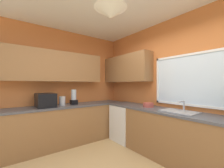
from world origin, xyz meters
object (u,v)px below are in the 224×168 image
Objects in this scene: kettle at (62,101)px; sink_assembly at (180,111)px; dishwasher at (126,123)px; microwave at (45,100)px; bowl at (148,105)px; blender_appliance at (74,98)px.

kettle is 2.44m from sink_assembly.
sink_assembly is at bearing 1.57° from dishwasher.
microwave is (-0.66, -1.72, 0.62)m from dishwasher.
kettle reaches higher than bowl.
microwave reaches higher than dishwasher.
blender_appliance is (0.00, 0.63, 0.02)m from microwave.
bowl is at bearing -179.42° from sink_assembly.
bowl reaches higher than dishwasher.
microwave reaches higher than sink_assembly.
kettle is at bearing -115.01° from dishwasher.
sink_assembly is at bearing 35.36° from kettle.
dishwasher is at bearing 69.02° from microwave.
sink_assembly is (2.01, 1.76, -0.13)m from microwave.
blender_appliance reaches higher than bowl.
bowl is at bearing 40.08° from blender_appliance.
sink_assembly is (1.35, 0.04, 0.48)m from dishwasher.
microwave is 0.63m from blender_appliance.
dishwasher is 1.62m from kettle.
sink_assembly is at bearing 0.58° from bowl.
blender_appliance reaches higher than sink_assembly.
kettle is at bearing -85.93° from blender_appliance.
bowl is (-0.67, -0.01, 0.03)m from sink_assembly.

